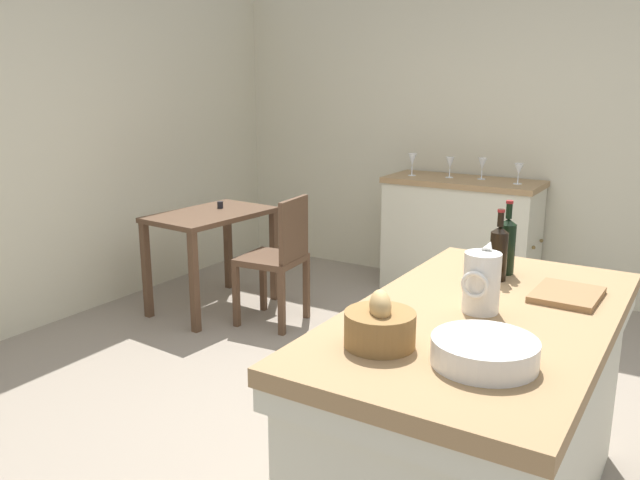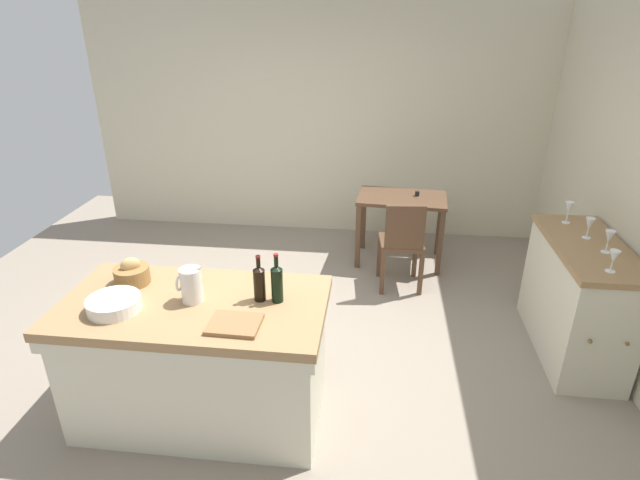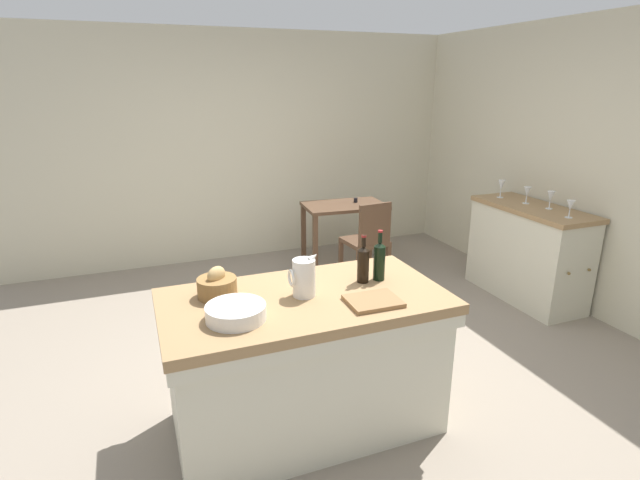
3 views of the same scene
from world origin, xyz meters
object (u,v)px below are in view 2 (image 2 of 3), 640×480
at_px(wine_bottle_amber, 259,282).
at_px(wine_glass_left, 609,238).
at_px(wooden_chair, 402,242).
at_px(island_table, 199,355).
at_px(wine_glass_far_left, 614,257).
at_px(writing_desk, 401,207).
at_px(cutting_board, 235,324).
at_px(pitcher, 191,285).
at_px(wine_glass_middle, 589,224).
at_px(wine_bottle_dark, 277,282).
at_px(wine_glass_right, 569,209).
at_px(bread_basket, 132,274).
at_px(wash_bowl, 114,304).
at_px(side_cabinet, 577,299).

distance_m(wine_bottle_amber, wine_glass_left, 2.45).
bearing_deg(wooden_chair, island_table, -125.90).
xyz_separation_m(wooden_chair, wine_glass_far_left, (1.28, -1.25, 0.54)).
relative_size(writing_desk, cutting_board, 3.26).
relative_size(pitcher, wine_glass_middle, 1.62).
bearing_deg(pitcher, island_table, -83.21).
relative_size(wine_bottle_dark, wine_bottle_amber, 1.06).
distance_m(wine_glass_far_left, wine_glass_left, 0.31).
xyz_separation_m(cutting_board, wine_glass_right, (2.28, 1.66, 0.16)).
bearing_deg(bread_basket, pitcher, -20.14).
distance_m(wine_glass_far_left, wine_glass_right, 0.84).
xyz_separation_m(bread_basket, wine_glass_middle, (3.13, 0.96, 0.10)).
bearing_deg(wine_glass_right, wine_bottle_amber, -148.26).
bearing_deg(island_table, pitcher, 96.79).
distance_m(pitcher, cutting_board, 0.41).
height_order(island_table, wine_glass_right, wine_glass_right).
distance_m(wash_bowl, wine_glass_middle, 3.35).
bearing_deg(island_table, side_cabinet, 21.08).
distance_m(pitcher, wine_bottle_amber, 0.41).
bearing_deg(wine_glass_left, wash_bowl, -161.64).
xyz_separation_m(island_table, cutting_board, (0.32, -0.22, 0.41)).
bearing_deg(wine_glass_middle, side_cabinet, -96.02).
relative_size(island_table, bread_basket, 7.25).
xyz_separation_m(wooden_chair, bread_basket, (-1.80, -1.67, 0.44)).
bearing_deg(wine_bottle_dark, wash_bowl, -167.24).
xyz_separation_m(bread_basket, wine_bottle_amber, (0.87, -0.11, 0.06)).
distance_m(wash_bowl, wine_glass_left, 3.30).
xyz_separation_m(pitcher, wine_glass_far_left, (2.63, 0.59, 0.05)).
height_order(wine_glass_far_left, wine_glass_middle, wine_glass_middle).
bearing_deg(wine_glass_right, pitcher, -151.34).
distance_m(bread_basket, wine_bottle_amber, 0.87).
height_order(writing_desk, pitcher, pitcher).
bearing_deg(pitcher, bread_basket, 159.86).
bearing_deg(cutting_board, island_table, 145.37).
bearing_deg(pitcher, wine_glass_right, 28.66).
height_order(wooden_chair, wash_bowl, wash_bowl).
bearing_deg(bread_basket, island_table, -21.19).
xyz_separation_m(wine_bottle_amber, wine_glass_right, (2.20, 1.36, 0.05)).
relative_size(cutting_board, wine_glass_left, 1.74).
bearing_deg(island_table, bread_basket, 158.81).
xyz_separation_m(side_cabinet, wine_glass_left, (0.06, -0.12, 0.57)).
distance_m(side_cabinet, wine_bottle_amber, 2.50).
relative_size(island_table, wine_glass_far_left, 10.66).
bearing_deg(island_table, wine_glass_middle, 23.19).
height_order(bread_basket, wine_glass_middle, wine_glass_middle).
xyz_separation_m(wine_glass_far_left, wine_glass_right, (-0.02, 0.84, 0.02)).
height_order(wine_bottle_amber, wine_glass_right, wine_bottle_amber).
relative_size(writing_desk, wine_glass_far_left, 6.18).
distance_m(wine_glass_left, wine_glass_right, 0.55).
height_order(wine_bottle_dark, wine_glass_far_left, wine_bottle_dark).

